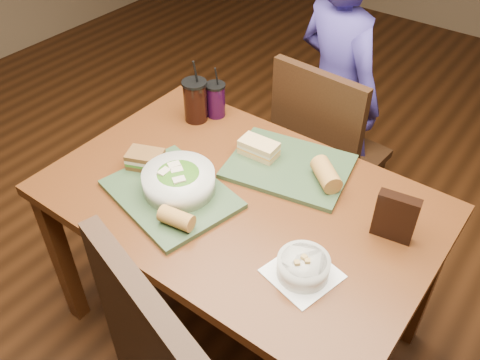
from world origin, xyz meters
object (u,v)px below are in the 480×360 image
tray_near (171,194)px  diner (336,94)px  cup_cola (195,101)px  soup_bowl (303,266)px  sandwich_near (145,159)px  dining_table (240,215)px  sandwich_far (259,148)px  baguette_near (176,218)px  tray_far (289,166)px  salad_bowl (179,180)px  chip_bag (395,217)px  baguette_far (326,174)px  chair_far (323,150)px  cup_berry (216,100)px

tray_near → diner: bearing=85.7°
diner → cup_cola: size_ratio=5.14×
soup_bowl → sandwich_near: bearing=174.0°
cup_cola → diner: bearing=63.4°
dining_table → tray_near: (-0.18, -0.14, 0.10)m
dining_table → sandwich_far: size_ratio=9.08×
baguette_near → tray_far: bearing=75.6°
salad_bowl → cup_cola: cup_cola is taller
chip_bag → dining_table: bearing=-174.3°
dining_table → baguette_far: 0.33m
sandwich_near → chair_far: bearing=65.9°
baguette_near → baguette_far: (0.27, 0.46, 0.01)m
salad_bowl → cup_berry: size_ratio=1.10×
dining_table → tray_near: bearing=-142.9°
baguette_far → diner: bearing=115.0°
tray_near → baguette_near: bearing=-40.0°
tray_far → chip_bag: (0.43, -0.09, 0.07)m
chair_far → baguette_far: size_ratio=7.25×
cup_berry → salad_bowl: bearing=-65.7°
baguette_near → baguette_far: 0.53m
tray_far → baguette_near: bearing=-104.4°
chip_bag → tray_far: bearing=158.6°
diner → sandwich_near: bearing=95.9°
sandwich_near → baguette_near: sandwich_near is taller
diner → sandwich_far: diner is taller
diner → tray_near: 1.03m
diner → baguette_far: (0.31, -0.67, 0.12)m
sandwich_far → chip_bag: chip_bag is taller
diner → chip_bag: bearing=148.0°
tray_far → chip_bag: size_ratio=2.59×
salad_bowl → baguette_far: salad_bowl is taller
diner → tray_near: bearing=105.5°
soup_bowl → sandwich_far: bearing=138.4°
tray_near → sandwich_far: (0.12, 0.35, 0.04)m
tray_far → cup_cola: size_ratio=1.58×
tray_near → cup_berry: bearing=111.6°
chair_far → tray_near: chair_far is taller
dining_table → diner: bearing=97.0°
chair_far → baguette_near: bearing=-92.8°
chair_far → tray_near: 0.83m
baguette_near → cup_berry: cup_berry is taller
tray_far → cup_cola: cup_cola is taller
tray_near → sandwich_far: bearing=71.4°
tray_far → salad_bowl: salad_bowl is taller
chair_far → tray_far: bearing=-79.8°
chair_far → cup_berry: same height
chair_far → cup_cola: 0.62m
diner → sandwich_near: (-0.24, -0.97, 0.12)m
chair_far → cup_berry: (-0.35, -0.31, 0.28)m
diner → soup_bowl: size_ratio=6.20×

